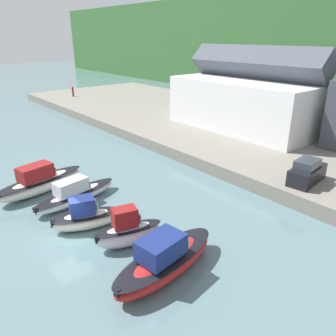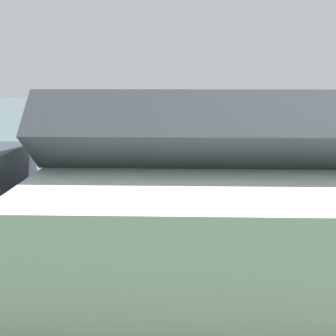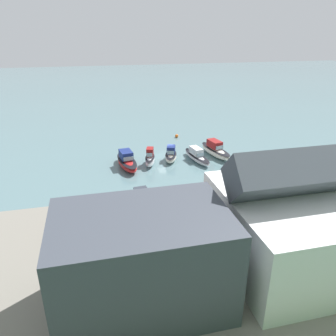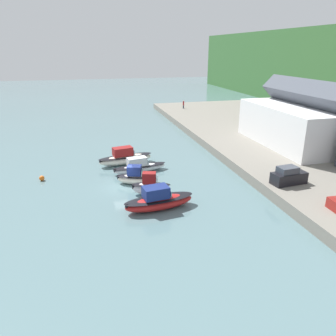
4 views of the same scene
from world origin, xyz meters
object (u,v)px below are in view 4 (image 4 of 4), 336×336
object	(u,v)px
moored_boat_1	(139,167)
mooring_buoy_0	(42,178)
parked_car_1	(289,176)
moored_boat_2	(136,177)
person_on_quay	(183,104)
moored_boat_3	(151,187)
moored_boat_0	(125,158)
moored_boat_4	(159,201)

from	to	relation	value
moored_boat_1	mooring_buoy_0	bearing A→B (deg)	-99.82
moored_boat_1	parked_car_1	xyz separation A→B (m)	(11.82, 16.05, 1.48)
moored_boat_2	person_on_quay	xyz separation A→B (m)	(-45.68, 20.28, 1.54)
moored_boat_2	moored_boat_3	xyz separation A→B (m)	(3.82, 1.18, 0.16)
moored_boat_0	mooring_buoy_0	xyz separation A→B (m)	(3.90, -11.65, -0.64)
person_on_quay	mooring_buoy_0	bearing A→B (deg)	-37.91
moored_boat_2	moored_boat_3	distance (m)	4.00
moored_boat_0	parked_car_1	size ratio (longest dim) A/B	1.98
person_on_quay	mooring_buoy_0	distance (m)	52.62
moored_boat_1	moored_boat_3	world-z (taller)	moored_boat_3
moored_boat_4	mooring_buoy_0	size ratio (longest dim) A/B	11.94
parked_car_1	mooring_buoy_0	world-z (taller)	parked_car_1
moored_boat_0	moored_boat_4	world-z (taller)	moored_boat_0
parked_car_1	person_on_quay	world-z (taller)	parked_car_1
moored_boat_2	mooring_buoy_0	size ratio (longest dim) A/B	7.91
moored_boat_2	mooring_buoy_0	distance (m)	12.75
moored_boat_3	person_on_quay	xyz separation A→B (m)	(-49.50, 19.10, 1.38)
moored_boat_3	person_on_quay	distance (m)	53.08
moored_boat_1	parked_car_1	world-z (taller)	parked_car_1
person_on_quay	moored_boat_3	bearing A→B (deg)	-21.10
moored_boat_2	parked_car_1	distance (m)	18.81
moored_boat_4	person_on_quay	xyz separation A→B (m)	(-53.31, 19.03, 1.46)
moored_boat_0	moored_boat_4	bearing A→B (deg)	-5.52
moored_boat_0	mooring_buoy_0	distance (m)	12.30
moored_boat_3	moored_boat_4	distance (m)	3.81
moored_boat_1	moored_boat_3	distance (m)	8.04
moored_boat_3	parked_car_1	distance (m)	16.46
moored_boat_0	moored_boat_2	world-z (taller)	moored_boat_0
moored_boat_1	parked_car_1	size ratio (longest dim) A/B	1.85
parked_car_1	mooring_buoy_0	bearing A→B (deg)	-117.98
moored_boat_1	parked_car_1	distance (m)	19.98
moored_boat_1	moored_boat_0	bearing A→B (deg)	-168.99
moored_boat_1	person_on_quay	bearing A→B (deg)	145.30
moored_boat_1	person_on_quay	size ratio (longest dim) A/B	3.77
moored_boat_0	moored_boat_4	distance (m)	15.81
moored_boat_1	moored_boat_2	distance (m)	4.36
mooring_buoy_0	moored_boat_2	bearing A→B (deg)	70.74
moored_boat_1	moored_boat_2	xyz separation A→B (m)	(4.22, -1.11, 0.12)
moored_boat_3	parked_car_1	bearing A→B (deg)	92.24
parked_car_1	moored_boat_3	bearing A→B (deg)	-109.27
moored_boat_3	moored_boat_0	bearing A→B (deg)	-157.04
moored_boat_3	mooring_buoy_0	xyz separation A→B (m)	(-8.02, -13.20, -0.71)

